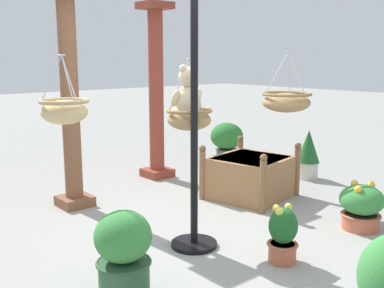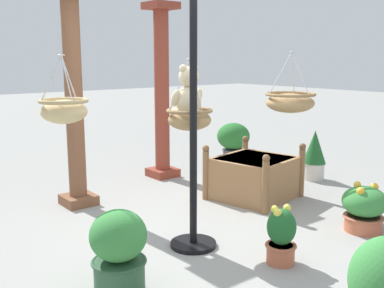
{
  "view_description": "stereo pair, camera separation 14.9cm",
  "coord_description": "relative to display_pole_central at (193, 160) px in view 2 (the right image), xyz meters",
  "views": [
    {
      "loc": [
        -2.81,
        -3.29,
        1.78
      ],
      "look_at": [
        0.01,
        0.04,
        0.96
      ],
      "focal_mm": 42.93,
      "sensor_mm": 36.0,
      "label": 1
    },
    {
      "loc": [
        -2.69,
        -3.39,
        1.78
      ],
      "look_at": [
        0.01,
        0.04,
        0.96
      ],
      "focal_mm": 42.93,
      "sensor_mm": 36.0,
      "label": 2
    }
  ],
  "objects": [
    {
      "name": "greenhouse_pillar_right",
      "position": [
        1.27,
        2.36,
        0.39
      ],
      "size": [
        0.42,
        0.42,
        2.56
      ],
      "color": "brown",
      "rests_on": "ground"
    },
    {
      "name": "ground_plane",
      "position": [
        0.12,
        0.14,
        -0.84
      ],
      "size": [
        40.0,
        40.0,
        0.0
      ],
      "primitive_type": "plane",
      "color": "gray"
    },
    {
      "name": "hanging_basket_with_teddy",
      "position": [
        0.15,
        0.25,
        0.36
      ],
      "size": [
        0.45,
        0.45,
        0.69
      ],
      "color": "#A37F51"
    },
    {
      "name": "wooden_planter_box",
      "position": [
        1.57,
        0.73,
        -0.56
      ],
      "size": [
        1.14,
        1.12,
        0.7
      ],
      "color": "#9E7047",
      "rests_on": "ground"
    },
    {
      "name": "potted_plant_bushy_green",
      "position": [
        2.65,
        2.26,
        -0.43
      ],
      "size": [
        0.55,
        0.55,
        0.71
      ],
      "color": "#4C4C51",
      "rests_on": "ground"
    },
    {
      "name": "potted_plant_tall_leafy",
      "position": [
        1.63,
        -0.79,
        -0.59
      ],
      "size": [
        0.46,
        0.46,
        0.51
      ],
      "color": "#BC6042",
      "rests_on": "ground"
    },
    {
      "name": "hanging_basket_right_low",
      "position": [
        1.68,
        0.28,
        0.43
      ],
      "size": [
        0.59,
        0.59,
        0.71
      ],
      "color": "#A37F51"
    },
    {
      "name": "potted_plant_trailing_ivy",
      "position": [
        0.37,
        -0.77,
        -0.59
      ],
      "size": [
        0.28,
        0.28,
        0.53
      ],
      "color": "#BC6042",
      "rests_on": "ground"
    },
    {
      "name": "display_pole_central",
      "position": [
        0.0,
        0.0,
        0.0
      ],
      "size": [
        0.44,
        0.44,
        2.64
      ],
      "color": "black",
      "rests_on": "ground"
    },
    {
      "name": "potted_plant_fern_front",
      "position": [
        -1.0,
        -0.35,
        -0.5
      ],
      "size": [
        0.44,
        0.44,
        0.66
      ],
      "color": "#2D5638",
      "rests_on": "ground"
    },
    {
      "name": "teddy_bear",
      "position": [
        0.15,
        0.27,
        0.58
      ],
      "size": [
        0.35,
        0.31,
        0.51
      ],
      "color": "beige"
    },
    {
      "name": "potted_plant_conical_shrub",
      "position": [
        2.92,
        0.81,
        -0.47
      ],
      "size": [
        0.34,
        0.34,
        0.74
      ],
      "color": "beige",
      "rests_on": "ground"
    },
    {
      "name": "greenhouse_pillar_left",
      "position": [
        -0.32,
        1.87,
        0.39
      ],
      "size": [
        0.4,
        0.4,
        2.56
      ],
      "color": "brown",
      "rests_on": "ground"
    },
    {
      "name": "hanging_basket_left_high",
      "position": [
        -0.98,
        0.59,
        0.49
      ],
      "size": [
        0.43,
        0.43,
        0.6
      ],
      "color": "tan"
    }
  ]
}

